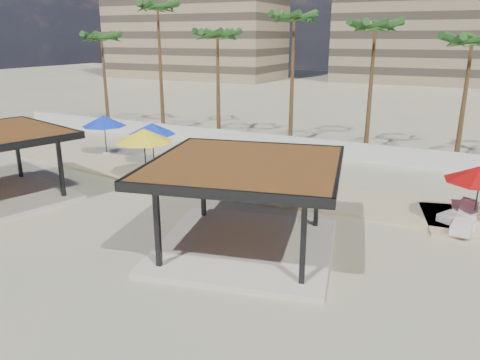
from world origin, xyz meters
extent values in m
plane|color=tan|center=(0.00, 0.00, 0.00)|extent=(200.00, 200.00, 0.00)
cube|color=#C6B284|center=(-12.00, 7.50, 0.06)|extent=(16.40, 6.19, 0.24)
cube|color=#C6B284|center=(2.00, 7.00, 0.06)|extent=(16.24, 5.11, 0.24)
cube|color=silver|center=(0.00, 16.00, 0.60)|extent=(56.00, 0.30, 1.20)
cube|color=#847259|center=(4.00, 78.00, 14.00)|extent=(38.00, 16.00, 28.00)
cube|color=beige|center=(2.17, 0.14, 0.10)|extent=(8.07, 8.07, 0.20)
cube|color=black|center=(0.23, -2.91, 1.74)|extent=(0.22, 0.22, 3.07)
cube|color=black|center=(-0.89, 2.08, 1.74)|extent=(0.22, 0.22, 3.07)
cube|color=black|center=(5.22, -1.80, 1.74)|extent=(0.22, 0.22, 3.07)
cube|color=black|center=(4.11, 3.20, 1.74)|extent=(0.22, 0.22, 3.07)
cube|color=brown|center=(2.17, 0.14, 3.42)|extent=(8.32, 8.32, 0.29)
cube|color=black|center=(2.93, -3.25, 3.42)|extent=(6.92, 1.66, 0.35)
cube|color=black|center=(1.41, 3.54, 3.42)|extent=(6.92, 1.66, 0.35)
cube|color=black|center=(-1.23, -0.62, 3.42)|extent=(1.66, 6.92, 0.35)
cube|color=black|center=(5.57, 0.90, 3.42)|extent=(1.66, 6.92, 0.35)
cube|color=black|center=(-13.67, 2.58, 1.73)|extent=(0.23, 0.23, 3.06)
cube|color=black|center=(-8.77, 1.19, 1.73)|extent=(0.23, 0.23, 3.06)
cube|color=black|center=(-10.97, 2.77, 3.40)|extent=(6.79, 2.05, 0.35)
cube|color=black|center=(-8.59, -1.51, 3.40)|extent=(2.05, 6.79, 0.35)
cylinder|color=beige|center=(-13.07, 9.20, 0.24)|extent=(0.53, 0.53, 0.13)
cylinder|color=#262628|center=(-13.07, 9.20, 1.45)|extent=(0.07, 0.07, 2.53)
cone|color=#1432D9|center=(-13.07, 9.20, 2.54)|extent=(3.44, 3.44, 0.74)
cylinder|color=beige|center=(-7.02, 5.80, 0.25)|extent=(0.56, 0.56, 0.14)
cylinder|color=#262628|center=(-7.02, 5.80, 1.53)|extent=(0.08, 0.08, 2.71)
cone|color=yellow|center=(-7.02, 5.80, 2.69)|extent=(3.66, 3.66, 0.79)
cylinder|color=beige|center=(10.26, 6.60, 0.24)|extent=(0.51, 0.51, 0.12)
cylinder|color=#262628|center=(10.26, 6.60, 1.41)|extent=(0.07, 0.07, 2.47)
cylinder|color=beige|center=(-8.50, 8.54, 0.24)|extent=(0.52, 0.52, 0.12)
cylinder|color=#262628|center=(-8.50, 8.54, 1.42)|extent=(0.07, 0.07, 2.49)
cone|color=#1432D9|center=(-8.50, 8.54, 2.49)|extent=(3.79, 3.79, 0.73)
cube|color=silver|center=(-5.79, 6.50, 0.33)|extent=(1.26, 2.20, 0.29)
cube|color=silver|center=(-5.79, 6.50, 0.50)|extent=(1.26, 2.20, 0.06)
cube|color=silver|center=(-6.00, 7.28, 0.75)|extent=(0.85, 0.88, 0.53)
cube|color=silver|center=(9.80, 6.38, 0.31)|extent=(1.10, 2.00, 0.27)
cube|color=silver|center=(9.80, 6.38, 0.47)|extent=(1.10, 2.00, 0.06)
cube|color=silver|center=(9.62, 7.10, 0.70)|extent=(0.76, 0.78, 0.48)
cube|color=silver|center=(9.89, 5.80, 0.34)|extent=(1.03, 2.31, 0.31)
cube|color=silver|center=(9.89, 5.80, 0.53)|extent=(1.03, 2.31, 0.07)
cube|color=silver|center=(9.99, 6.67, 0.79)|extent=(0.82, 0.85, 0.57)
cube|color=silver|center=(9.51, 6.87, 0.32)|extent=(1.51, 2.02, 0.27)
cube|color=silver|center=(9.51, 6.87, 0.48)|extent=(1.51, 2.02, 0.06)
cube|color=silver|center=(9.87, 7.53, 0.71)|extent=(0.88, 0.89, 0.49)
cone|color=brown|center=(-21.00, 18.30, 4.12)|extent=(0.36, 0.36, 8.23)
ellipsoid|color=#224D1B|center=(-21.00, 18.30, 7.98)|extent=(3.00, 3.00, 1.80)
cone|color=brown|center=(-15.00, 18.70, 5.32)|extent=(0.36, 0.36, 10.65)
ellipsoid|color=#224D1B|center=(-15.00, 18.70, 10.40)|extent=(3.00, 3.00, 1.80)
cone|color=brown|center=(-9.00, 18.10, 4.20)|extent=(0.36, 0.36, 8.41)
ellipsoid|color=#224D1B|center=(-9.00, 18.10, 8.16)|extent=(3.00, 3.00, 1.80)
cone|color=brown|center=(-3.00, 18.90, 4.82)|extent=(0.36, 0.36, 9.63)
ellipsoid|color=#224D1B|center=(-3.00, 18.90, 9.38)|extent=(3.00, 3.00, 1.80)
cone|color=brown|center=(3.00, 18.40, 4.47)|extent=(0.36, 0.36, 8.95)
ellipsoid|color=#224D1B|center=(3.00, 18.40, 8.70)|extent=(3.00, 3.00, 1.80)
cone|color=brown|center=(9.00, 18.60, 4.02)|extent=(0.36, 0.36, 8.05)
ellipsoid|color=#224D1B|center=(9.00, 18.60, 7.80)|extent=(3.00, 3.00, 1.80)
camera|label=1|loc=(9.61, -15.19, 8.11)|focal=35.00mm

